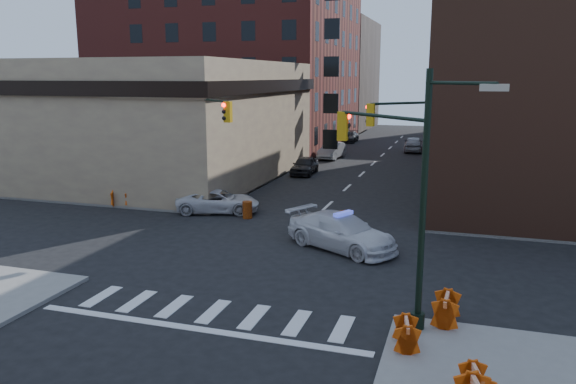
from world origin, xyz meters
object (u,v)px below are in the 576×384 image
Objects in this scene: police_car at (342,232)px; parked_car_enear at (432,166)px; pickup at (218,201)px; barrel_bank at (247,210)px; barricade_nw_a at (214,199)px; barricade_se_a at (446,309)px; parked_car_wnear at (305,165)px; pedestrian_a at (215,190)px; barrel_road at (344,222)px; pedestrian_b at (185,188)px; parked_car_wfar at (332,151)px.

police_car reaches higher than parked_car_enear.
barrel_bank is (2.17, -0.79, -0.19)m from pickup.
barrel_bank is 3.35m from barricade_nw_a.
police_car is 10.84m from barricade_nw_a.
parked_car_wnear is at bearing 27.85° from barricade_se_a.
pedestrian_a is 1.65× the size of barrel_road.
pickup is 5.00× the size of barrel_bank.
barrel_bank is (5.21, -2.42, -0.51)m from pedestrian_b.
pickup is 1.17m from barricade_nw_a.
pedestrian_b is 1.75× the size of barrel_bank.
parked_car_wfar is 3.70× the size of barricade_se_a.
parked_car_wnear is at bearing -86.15° from parked_car_wfar.
parked_car_enear is at bearing 20.80° from police_car.
parked_car_wnear is at bearing 12.30° from parked_car_enear.
pickup is 14.27m from parked_car_wnear.
barricade_nw_a is (-14.14, 13.02, -0.06)m from barricade_se_a.
parked_car_wfar is (1.42, 23.64, 0.10)m from pickup.
parked_car_wnear is 1.02× the size of parked_car_enear.
pedestrian_a is at bearing 15.43° from pickup.
parked_car_enear is 4.29× the size of barrel_bank.
pedestrian_a reaches higher than barricade_nw_a.
pedestrian_b is at bearing -96.88° from parked_car_wfar.
police_car is at bearing -21.22° from pedestrian_b.
parked_car_wnear is 4.39× the size of barrel_bank.
pedestrian_b is at bearing 88.70° from police_car.
parked_car_enear is at bearing 77.76° from pedestrian_a.
parked_car_wnear is at bearing 93.33° from barrel_bank.
barricade_nw_a is (-2.12, -22.70, -0.21)m from parked_car_wfar.
police_car is at bearing 76.68° from parked_car_enear.
pedestrian_b is 21.45m from barricade_se_a.
parked_car_wfar is at bearing -19.72° from pickup.
parked_car_wfar is (-7.06, 28.46, -0.04)m from police_car.
barrel_bank is at bearing 47.99° from barricade_se_a.
barrel_road is 5.96m from barrel_bank.
barricade_se_a is (13.44, -12.09, -0.05)m from pickup.
barrel_road is 9.19m from barricade_nw_a.
pedestrian_b reaches higher than barricade_nw_a.
police_car reaches higher than barricade_se_a.
pedestrian_b is at bearing 161.65° from barrel_road.
barrel_bank is 0.88× the size of barricade_nw_a.
parked_car_wnear is 28.96m from barricade_se_a.
police_car is at bearing -80.23° from barrel_road.
barrel_road is (11.04, -3.66, -0.45)m from pedestrian_b.
pedestrian_a is (-9.18, 5.96, 0.24)m from police_car.
parked_car_enear reaches higher than pickup.
barricade_se_a reaches higher than barricade_nw_a.
pedestrian_b is at bearing 41.82° from parked_car_enear.
parked_car_enear is at bearing -27.07° from parked_car_wfar.
barrel_road is (8.00, -2.02, -0.12)m from pickup.
barricade_se_a is (4.96, -7.26, -0.19)m from police_car.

